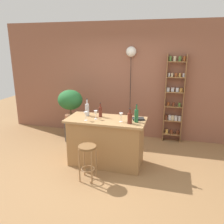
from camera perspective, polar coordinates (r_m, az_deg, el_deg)
ground at (r=4.43m, az=-2.58°, el=-14.21°), size 12.00×12.00×0.00m
back_wall at (r=5.77m, az=3.22°, el=7.72°), size 6.40×0.10×2.80m
kitchen_counter at (r=4.48m, az=-1.47°, el=-7.25°), size 1.48×0.68×0.91m
bar_stool at (r=3.97m, az=-6.07°, el=-10.53°), size 0.30×0.30×0.63m
spice_shelf at (r=5.56m, az=15.10°, el=3.10°), size 0.43×0.16×2.06m
plant_stool at (r=5.70m, az=-9.89°, el=-4.82°), size 0.34×0.34×0.45m
potted_plant at (r=5.48m, az=-10.26°, el=2.49°), size 0.58×0.52×0.80m
bottle_vinegar at (r=4.05m, az=4.42°, el=-1.46°), size 0.08×0.08×0.27m
bottle_soda_blue at (r=4.12m, az=6.03°, el=-0.83°), size 0.07×0.07×0.33m
bottle_olive_oil at (r=4.50m, az=-6.14°, el=0.65°), size 0.08×0.08×0.34m
bottle_wine_red at (r=4.42m, az=-2.87°, el=0.11°), size 0.07×0.07×0.28m
wine_glass_left at (r=4.13m, az=2.24°, el=-0.86°), size 0.07×0.07×0.16m
wine_glass_center at (r=4.29m, az=-4.06°, el=-0.25°), size 0.07×0.07×0.16m
wine_glass_right at (r=4.23m, az=-6.50°, el=-0.55°), size 0.07×0.07×0.16m
cookbook at (r=4.29m, az=6.51°, el=-1.67°), size 0.24×0.21×0.03m
pendant_globe_light at (r=5.58m, az=4.75°, el=14.41°), size 0.24×0.24×2.22m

